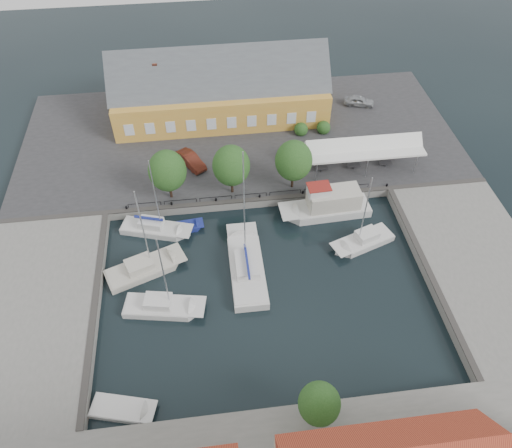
{
  "coord_description": "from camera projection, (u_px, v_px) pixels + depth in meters",
  "views": [
    {
      "loc": [
        -4.68,
        -30.92,
        39.83
      ],
      "look_at": [
        0.0,
        6.0,
        1.5
      ],
      "focal_mm": 35.0,
      "sensor_mm": 36.0,
      "label": 1
    }
  ],
  "objects": [
    {
      "name": "ground",
      "position": [
        263.0,
        277.0,
        50.35
      ],
      "size": [
        140.0,
        140.0,
        0.0
      ],
      "primitive_type": "plane",
      "color": "black",
      "rests_on": "ground"
    },
    {
      "name": "north_quay",
      "position": [
        240.0,
        138.0,
        65.89
      ],
      "size": [
        56.0,
        26.0,
        1.0
      ],
      "primitive_type": "cube",
      "color": "#2D2D30",
      "rests_on": "ground"
    },
    {
      "name": "west_quay",
      "position": [
        34.0,
        313.0,
        46.69
      ],
      "size": [
        12.0,
        24.0,
        1.0
      ],
      "primitive_type": "cube",
      "color": "slate",
      "rests_on": "ground"
    },
    {
      "name": "east_quay",
      "position": [
        481.0,
        267.0,
        50.54
      ],
      "size": [
        12.0,
        24.0,
        1.0
      ],
      "primitive_type": "cube",
      "color": "slate",
      "rests_on": "ground"
    },
    {
      "name": "quay_edge_fittings",
      "position": [
        258.0,
        235.0,
        52.87
      ],
      "size": [
        56.0,
        24.72,
        0.4
      ],
      "color": "#383533",
      "rests_on": "north_quay"
    },
    {
      "name": "warehouse",
      "position": [
        216.0,
        91.0,
        66.55
      ],
      "size": [
        28.56,
        14.0,
        9.55
      ],
      "color": "gold",
      "rests_on": "north_quay"
    },
    {
      "name": "tent_canopy",
      "position": [
        364.0,
        149.0,
        58.96
      ],
      "size": [
        14.0,
        4.0,
        2.83
      ],
      "color": "white",
      "rests_on": "north_quay"
    },
    {
      "name": "quay_trees",
      "position": [
        231.0,
        166.0,
        54.97
      ],
      "size": [
        18.2,
        4.2,
        6.3
      ],
      "color": "black",
      "rests_on": "north_quay"
    },
    {
      "name": "car_silver",
      "position": [
        359.0,
        101.0,
        69.92
      ],
      "size": [
        4.48,
        2.8,
        1.42
      ],
      "primitive_type": "imported",
      "rotation": [
        0.0,
        0.0,
        1.28
      ],
      "color": "#A8ACB0",
      "rests_on": "north_quay"
    },
    {
      "name": "car_red",
      "position": [
        191.0,
        160.0,
        60.61
      ],
      "size": [
        3.81,
        4.74,
        1.51
      ],
      "primitive_type": "imported",
      "rotation": [
        0.0,
        0.0,
        0.56
      ],
      "color": "#5D2115",
      "rests_on": "north_quay"
    },
    {
      "name": "center_sailboat",
      "position": [
        247.0,
        268.0,
        50.69
      ],
      "size": [
        3.39,
        11.14,
        14.85
      ],
      "color": "silver",
      "rests_on": "ground"
    },
    {
      "name": "trawler",
      "position": [
        328.0,
        206.0,
        56.05
      ],
      "size": [
        10.5,
        3.53,
        5.0
      ],
      "color": "silver",
      "rests_on": "ground"
    },
    {
      "name": "east_boat_a",
      "position": [
        363.0,
        242.0,
        53.3
      ],
      "size": [
        7.31,
        4.54,
        10.13
      ],
      "color": "silver",
      "rests_on": "ground"
    },
    {
      "name": "west_boat_a",
      "position": [
        155.0,
        230.0,
        54.54
      ],
      "size": [
        8.1,
        4.46,
        10.57
      ],
      "color": "silver",
      "rests_on": "ground"
    },
    {
      "name": "west_boat_b",
      "position": [
        144.0,
        269.0,
        50.67
      ],
      "size": [
        8.54,
        5.53,
        11.18
      ],
      "color": "#B9B5A6",
      "rests_on": "ground"
    },
    {
      "name": "west_boat_c",
      "position": [
        163.0,
        308.0,
        47.41
      ],
      "size": [
        8.05,
        3.86,
        10.6
      ],
      "color": "silver",
      "rests_on": "ground"
    },
    {
      "name": "launch_sw",
      "position": [
        123.0,
        410.0,
        40.65
      ],
      "size": [
        5.64,
        3.32,
        0.98
      ],
      "color": "silver",
      "rests_on": "ground"
    },
    {
      "name": "launch_nw",
      "position": [
        185.0,
        228.0,
        54.98
      ],
      "size": [
        4.13,
        1.97,
        0.88
      ],
      "color": "navy",
      "rests_on": "ground"
    }
  ]
}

